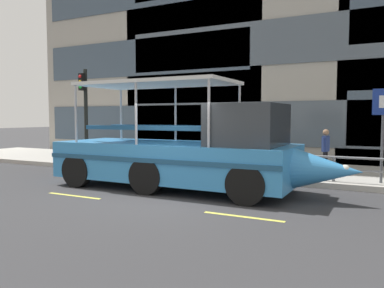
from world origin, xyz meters
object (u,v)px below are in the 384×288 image
Objects in this scene: parking_sign at (383,119)px; traffic_light_pole at (85,106)px; duck_tour_boat at (189,154)px; pedestrian_near_bow at (326,147)px.

traffic_light_pole is at bearing 179.32° from parking_sign.
duck_tour_boat is (-5.02, -2.64, -1.00)m from parking_sign.
traffic_light_pole is at bearing 156.77° from duck_tour_boat.
traffic_light_pole is 9.91m from pedestrian_near_bow.
pedestrian_near_bow is (3.26, 3.93, 0.04)m from duck_tour_boat.
pedestrian_near_bow is at bearing 143.81° from parking_sign.
traffic_light_pole is 11.51m from parking_sign.
parking_sign is 0.31× the size of duck_tour_boat.
parking_sign is 5.76m from duck_tour_boat.
duck_tour_boat reaches higher than parking_sign.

